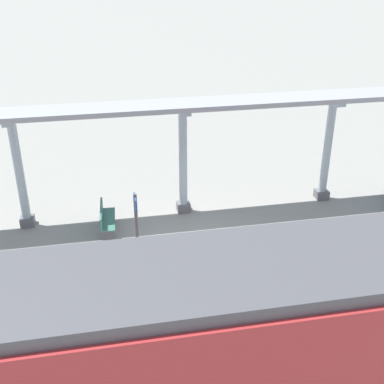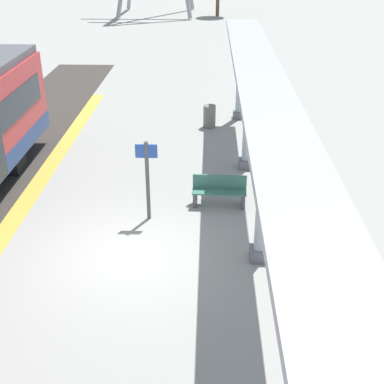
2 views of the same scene
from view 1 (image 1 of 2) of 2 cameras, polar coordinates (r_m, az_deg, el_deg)
ground_plane at (r=14.81m, az=0.97°, el=-7.85°), size 176.00×176.00×0.00m
tactile_edge_strip at (r=12.31m, az=4.25°, el=-16.36°), size 0.54×26.53×0.01m
train_near_carriage at (r=9.74m, az=6.98°, el=-15.85°), size 2.65×14.45×3.48m
canopy_pillar_second at (r=18.12m, az=15.09°, el=4.62°), size 1.10×0.44×3.69m
canopy_pillar_third at (r=16.61m, az=-1.02°, el=3.54°), size 1.10×0.44×3.69m
canopy_pillar_fourth at (r=16.61m, az=-18.99°, el=2.01°), size 1.10×0.44×3.69m
canopy_beam at (r=15.96m, az=-1.04°, el=9.82°), size 1.20×21.14×0.16m
bench_near_end at (r=16.23m, az=-9.76°, el=-3.08°), size 1.52×0.51×0.86m
platform_info_sign at (r=14.18m, az=-6.33°, el=-3.40°), size 0.56×0.10×2.20m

